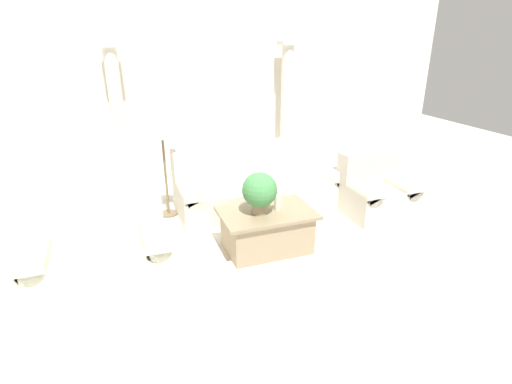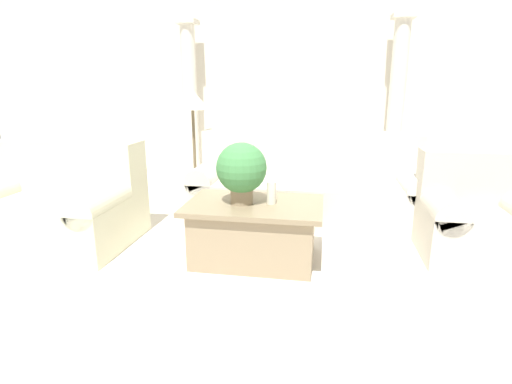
{
  "view_description": "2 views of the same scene",
  "coord_description": "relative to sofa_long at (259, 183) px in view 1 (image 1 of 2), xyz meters",
  "views": [
    {
      "loc": [
        -1.5,
        -4.29,
        2.46
      ],
      "look_at": [
        0.01,
        -0.16,
        0.7
      ],
      "focal_mm": 28.0,
      "sensor_mm": 36.0,
      "label": 1
    },
    {
      "loc": [
        0.65,
        -3.38,
        1.44
      ],
      "look_at": [
        0.03,
        0.13,
        0.47
      ],
      "focal_mm": 28.0,
      "sensor_mm": 36.0,
      "label": 2
    }
  ],
  "objects": [
    {
      "name": "coffee_table",
      "position": [
        -0.37,
        -1.26,
        -0.1
      ],
      "size": [
        1.11,
        0.73,
        0.5
      ],
      "color": "#998466",
      "rests_on": "ground_plane"
    },
    {
      "name": "armchair",
      "position": [
        1.49,
        -0.82,
        0.0
      ],
      "size": [
        0.92,
        0.79,
        0.88
      ],
      "color": "beige",
      "rests_on": "ground_plane"
    },
    {
      "name": "column_right",
      "position": [
        1.11,
        1.51,
        0.83
      ],
      "size": [
        0.3,
        0.3,
        2.32
      ],
      "color": "silver",
      "rests_on": "ground_plane"
    },
    {
      "name": "ground_plane",
      "position": [
        -0.46,
        -0.95,
        -0.36
      ],
      "size": [
        16.0,
        16.0,
        0.0
      ],
      "primitive_type": "plane",
      "color": "silver"
    },
    {
      "name": "floor_lamp",
      "position": [
        -1.34,
        0.14,
        0.82
      ],
      "size": [
        0.38,
        0.38,
        1.38
      ],
      "color": "brown",
      "rests_on": "ground_plane"
    },
    {
      "name": "loveseat",
      "position": [
        -2.26,
        -1.13,
        0.01
      ],
      "size": [
        1.42,
        0.99,
        0.91
      ],
      "color": "beige",
      "rests_on": "ground_plane"
    },
    {
      "name": "wall_back",
      "position": [
        -0.46,
        1.84,
        1.24
      ],
      "size": [
        10.0,
        0.06,
        3.2
      ],
      "color": "silver",
      "rests_on": "ground_plane"
    },
    {
      "name": "sofa_long",
      "position": [
        0.0,
        0.0,
        0.0
      ],
      "size": [
        2.45,
        0.99,
        0.91
      ],
      "color": "beige",
      "rests_on": "ground_plane"
    },
    {
      "name": "pillar_candle",
      "position": [
        -0.23,
        -1.25,
        0.23
      ],
      "size": [
        0.08,
        0.08,
        0.18
      ],
      "color": "silver",
      "rests_on": "coffee_table"
    },
    {
      "name": "column_left",
      "position": [
        -1.85,
        1.51,
        0.83
      ],
      "size": [
        0.3,
        0.3,
        2.32
      ],
      "color": "silver",
      "rests_on": "ground_plane"
    },
    {
      "name": "potted_plant",
      "position": [
        -0.47,
        -1.28,
        0.42
      ],
      "size": [
        0.41,
        0.41,
        0.5
      ],
      "color": "#937F60",
      "rests_on": "coffee_table"
    }
  ]
}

